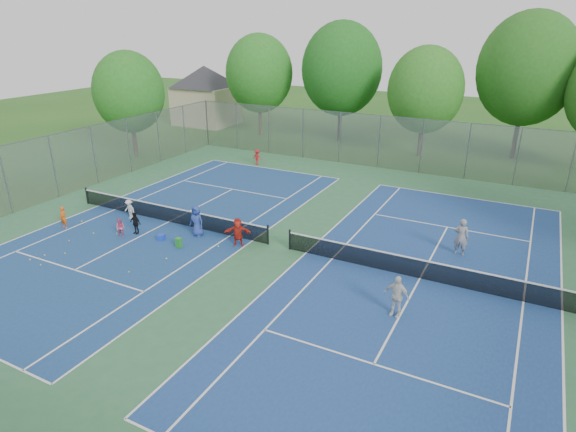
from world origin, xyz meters
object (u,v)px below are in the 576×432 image
object	(u,v)px
instructor	(461,237)
net_right	(421,270)
ball_hopper	(179,243)
ball_crate	(161,237)
net_left	(168,214)

from	to	relation	value
instructor	net_right	bearing A→B (deg)	71.25
ball_hopper	net_right	bearing A→B (deg)	11.66
instructor	ball_hopper	bearing A→B (deg)	24.10
net_right	ball_crate	distance (m)	12.93
ball_crate	ball_hopper	distance (m)	1.44
ball_crate	instructor	size ratio (longest dim) A/B	0.18
net_left	ball_crate	bearing A→B (deg)	-58.81
net_left	net_right	xyz separation A→B (m)	(14.00, 0.00, 0.00)
net_left	instructor	xyz separation A→B (m)	(15.10, 3.24, 0.47)
net_left	net_right	size ratio (longest dim) A/B	1.00
net_left	instructor	bearing A→B (deg)	12.13
net_left	ball_hopper	distance (m)	3.54
net_right	ball_hopper	world-z (taller)	net_right
net_right	ball_crate	size ratio (longest dim) A/B	38.70
net_right	ball_crate	bearing A→B (deg)	-170.93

